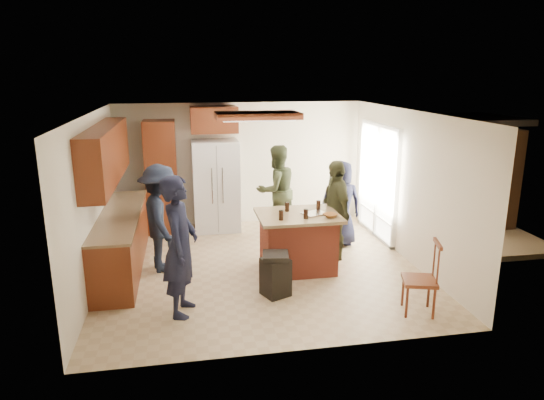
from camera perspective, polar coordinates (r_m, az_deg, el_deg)
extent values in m
plane|color=tan|center=(8.00, -1.36, -7.88)|extent=(5.00, 5.00, 0.00)
plane|color=white|center=(7.40, -1.48, 10.26)|extent=(5.00, 5.00, 0.00)
plane|color=beige|center=(10.03, -3.66, 4.25)|extent=(5.00, 0.00, 5.00)
plane|color=beige|center=(5.26, 2.85, -5.70)|extent=(5.00, 0.00, 5.00)
plane|color=beige|center=(7.64, -20.27, -0.04)|extent=(0.00, 5.00, 5.00)
plane|color=beige|center=(8.35, 15.78, 1.55)|extent=(0.00, 5.00, 5.00)
cube|color=white|center=(9.45, 12.44, 2.03)|extent=(0.02, 1.60, 2.10)
cube|color=white|center=(9.45, 12.33, 2.03)|extent=(0.08, 1.72, 2.10)
cube|color=maroon|center=(7.60, -1.72, 9.93)|extent=(1.30, 0.70, 0.10)
cube|color=white|center=(7.61, -1.71, 9.48)|extent=(1.10, 0.50, 0.02)
cube|color=olive|center=(10.41, 19.86, -3.62)|extent=(3.00, 3.00, 0.10)
cube|color=#593319|center=(11.01, 21.97, 2.82)|extent=(1.40, 1.60, 2.00)
imported|color=black|center=(6.35, -10.75, -5.37)|extent=(0.62, 0.76, 1.86)
imported|color=#323A21|center=(9.36, 0.52, 1.17)|extent=(0.99, 0.81, 1.75)
imported|color=black|center=(8.85, 8.05, -0.41)|extent=(0.77, 0.50, 1.57)
imported|color=#393B22|center=(8.20, 7.46, -1.16)|extent=(0.57, 1.02, 1.69)
imported|color=black|center=(7.82, -12.95, -2.12)|extent=(0.73, 1.19, 1.72)
cube|color=maroon|center=(8.21, -17.25, -4.70)|extent=(0.60, 3.00, 0.88)
cube|color=#846B4C|center=(8.07, -17.50, -1.62)|extent=(0.64, 3.00, 0.04)
cube|color=maroon|center=(7.88, -18.95, 5.16)|extent=(0.35, 3.00, 0.85)
cube|color=maroon|center=(9.71, -12.85, 2.65)|extent=(0.60, 0.60, 2.20)
cube|color=maroon|center=(9.55, -6.86, 9.40)|extent=(0.90, 0.60, 0.50)
cube|color=white|center=(9.68, -6.59, 1.68)|extent=(0.90, 0.72, 1.80)
cube|color=gray|center=(9.33, -6.43, 1.17)|extent=(0.01, 0.01, 1.71)
cylinder|color=silver|center=(9.28, -7.05, 1.65)|extent=(0.02, 0.02, 0.70)
cylinder|color=silver|center=(9.29, -5.82, 1.70)|extent=(0.02, 0.02, 0.70)
cube|color=#AC402C|center=(7.78, 3.05, -5.11)|extent=(1.10, 0.85, 0.88)
cube|color=#8F7652|center=(7.63, 3.09, -1.83)|extent=(1.28, 1.03, 0.05)
cube|color=silver|center=(7.63, 5.01, -1.58)|extent=(0.44, 0.39, 0.02)
imported|color=brown|center=(7.50, 6.89, -1.81)|extent=(0.27, 0.27, 0.05)
cylinder|color=black|center=(7.28, 1.07, -1.80)|extent=(0.07, 0.07, 0.15)
cylinder|color=black|center=(7.74, 1.78, -0.80)|extent=(0.07, 0.07, 0.15)
cylinder|color=black|center=(7.88, 5.48, -0.58)|extent=(0.07, 0.07, 0.15)
cylinder|color=black|center=(7.37, 4.00, -1.65)|extent=(0.07, 0.07, 0.15)
cube|color=black|center=(6.96, 0.41, -9.05)|extent=(0.45, 0.45, 0.55)
cube|color=black|center=(6.83, 0.42, -6.64)|extent=(0.41, 0.41, 0.08)
cube|color=maroon|center=(6.70, 16.95, -9.07)|extent=(0.52, 0.52, 0.05)
cylinder|color=maroon|center=(6.62, 15.58, -11.49)|extent=(0.04, 0.04, 0.44)
cylinder|color=maroon|center=(6.68, 18.52, -11.46)|extent=(0.04, 0.04, 0.44)
cylinder|color=maroon|center=(6.92, 15.15, -10.24)|extent=(0.04, 0.04, 0.44)
cylinder|color=maroon|center=(6.98, 17.95, -10.23)|extent=(0.04, 0.04, 0.44)
cube|color=maroon|center=(6.55, 18.93, -4.90)|extent=(0.15, 0.39, 0.05)
cylinder|color=maroon|center=(6.53, 18.97, -7.32)|extent=(0.03, 0.03, 0.50)
cylinder|color=maroon|center=(6.75, 18.54, -6.55)|extent=(0.03, 0.03, 0.50)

